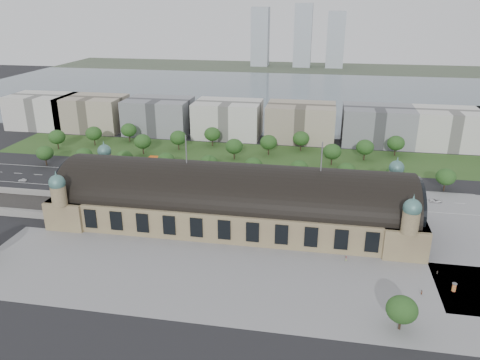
% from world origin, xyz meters
% --- Properties ---
extents(ground, '(900.00, 900.00, 0.00)m').
position_xyz_m(ground, '(0.00, 0.00, 0.00)').
color(ground, black).
rests_on(ground, ground).
extents(station, '(150.00, 48.40, 44.30)m').
position_xyz_m(station, '(0.00, 0.00, 10.28)').
color(station, '#97885E').
rests_on(station, ground).
extents(track_cutting, '(70.00, 24.00, 3.10)m').
position_xyz_m(track_cutting, '(-110.00, -2.21, 0.70)').
color(track_cutting, black).
rests_on(track_cutting, ground).
extents(plaza_south, '(190.00, 48.00, 0.12)m').
position_xyz_m(plaza_south, '(10.00, -44.00, 0.00)').
color(plaza_south, gray).
rests_on(plaza_south, ground).
extents(road_slab, '(260.00, 26.00, 0.10)m').
position_xyz_m(road_slab, '(-20.00, 38.00, 0.00)').
color(road_slab, black).
rests_on(road_slab, ground).
extents(grass_belt, '(300.00, 45.00, 0.10)m').
position_xyz_m(grass_belt, '(-15.00, 93.00, 0.00)').
color(grass_belt, '#305321').
rests_on(grass_belt, ground).
extents(petrol_station, '(14.00, 13.00, 5.05)m').
position_xyz_m(petrol_station, '(-53.91, 65.28, 2.95)').
color(petrol_station, '#DE520D').
rests_on(petrol_station, ground).
extents(lake, '(700.00, 320.00, 0.08)m').
position_xyz_m(lake, '(0.00, 298.00, 0.00)').
color(lake, slate).
rests_on(lake, ground).
extents(far_shore, '(700.00, 120.00, 0.14)m').
position_xyz_m(far_shore, '(0.00, 498.00, 0.00)').
color(far_shore, '#44513D').
rests_on(far_shore, ground).
extents(far_tower_left, '(24.00, 24.00, 80.00)m').
position_xyz_m(far_tower_left, '(-60.00, 508.00, 40.00)').
color(far_tower_left, '#9EA8B2').
rests_on(far_tower_left, ground).
extents(far_tower_mid, '(24.00, 24.00, 85.00)m').
position_xyz_m(far_tower_mid, '(0.00, 508.00, 42.50)').
color(far_tower_mid, '#9EA8B2').
rests_on(far_tower_mid, ground).
extents(far_tower_right, '(24.00, 24.00, 75.00)m').
position_xyz_m(far_tower_right, '(45.00, 508.00, 37.50)').
color(far_tower_right, '#9EA8B2').
rests_on(far_tower_right, ground).
extents(office_0, '(45.00, 32.00, 24.00)m').
position_xyz_m(office_0, '(-170.00, 133.00, 12.00)').
color(office_0, silver).
rests_on(office_0, ground).
extents(office_1, '(45.00, 32.00, 24.00)m').
position_xyz_m(office_1, '(-130.00, 133.00, 12.00)').
color(office_1, tan).
rests_on(office_1, ground).
extents(office_2, '(45.00, 32.00, 24.00)m').
position_xyz_m(office_2, '(-80.00, 133.00, 12.00)').
color(office_2, gray).
rests_on(office_2, ground).
extents(office_3, '(45.00, 32.00, 24.00)m').
position_xyz_m(office_3, '(-30.00, 133.00, 12.00)').
color(office_3, silver).
rests_on(office_3, ground).
extents(office_4, '(45.00, 32.00, 24.00)m').
position_xyz_m(office_4, '(20.00, 133.00, 12.00)').
color(office_4, tan).
rests_on(office_4, ground).
extents(office_5, '(45.00, 32.00, 24.00)m').
position_xyz_m(office_5, '(70.00, 133.00, 12.00)').
color(office_5, gray).
rests_on(office_5, ground).
extents(office_6, '(45.00, 32.00, 24.00)m').
position_xyz_m(office_6, '(115.00, 133.00, 12.00)').
color(office_6, silver).
rests_on(office_6, ground).
extents(tree_row_0, '(9.60, 9.60, 11.52)m').
position_xyz_m(tree_row_0, '(-120.00, 53.00, 7.43)').
color(tree_row_0, '#2D2116').
rests_on(tree_row_0, ground).
extents(tree_row_1, '(9.60, 9.60, 11.52)m').
position_xyz_m(tree_row_1, '(-96.00, 53.00, 7.43)').
color(tree_row_1, '#2D2116').
rests_on(tree_row_1, ground).
extents(tree_row_2, '(9.60, 9.60, 11.52)m').
position_xyz_m(tree_row_2, '(-72.00, 53.00, 7.43)').
color(tree_row_2, '#2D2116').
rests_on(tree_row_2, ground).
extents(tree_row_3, '(9.60, 9.60, 11.52)m').
position_xyz_m(tree_row_3, '(-48.00, 53.00, 7.43)').
color(tree_row_3, '#2D2116').
rests_on(tree_row_3, ground).
extents(tree_row_4, '(9.60, 9.60, 11.52)m').
position_xyz_m(tree_row_4, '(-24.00, 53.00, 7.43)').
color(tree_row_4, '#2D2116').
rests_on(tree_row_4, ground).
extents(tree_row_5, '(9.60, 9.60, 11.52)m').
position_xyz_m(tree_row_5, '(0.00, 53.00, 7.43)').
color(tree_row_5, '#2D2116').
rests_on(tree_row_5, ground).
extents(tree_row_6, '(9.60, 9.60, 11.52)m').
position_xyz_m(tree_row_6, '(24.00, 53.00, 7.43)').
color(tree_row_6, '#2D2116').
rests_on(tree_row_6, ground).
extents(tree_row_7, '(9.60, 9.60, 11.52)m').
position_xyz_m(tree_row_7, '(48.00, 53.00, 7.43)').
color(tree_row_7, '#2D2116').
rests_on(tree_row_7, ground).
extents(tree_row_8, '(9.60, 9.60, 11.52)m').
position_xyz_m(tree_row_8, '(72.00, 53.00, 7.43)').
color(tree_row_8, '#2D2116').
rests_on(tree_row_8, ground).
extents(tree_row_9, '(9.60, 9.60, 11.52)m').
position_xyz_m(tree_row_9, '(96.00, 53.00, 7.43)').
color(tree_row_9, '#2D2116').
rests_on(tree_row_9, ground).
extents(tree_belt_0, '(10.40, 10.40, 12.48)m').
position_xyz_m(tree_belt_0, '(-130.00, 83.00, 8.05)').
color(tree_belt_0, '#2D2116').
rests_on(tree_belt_0, ground).
extents(tree_belt_1, '(10.40, 10.40, 12.48)m').
position_xyz_m(tree_belt_1, '(-111.00, 95.00, 8.05)').
color(tree_belt_1, '#2D2116').
rests_on(tree_belt_1, ground).
extents(tree_belt_2, '(10.40, 10.40, 12.48)m').
position_xyz_m(tree_belt_2, '(-92.00, 107.00, 8.05)').
color(tree_belt_2, '#2D2116').
rests_on(tree_belt_2, ground).
extents(tree_belt_3, '(10.40, 10.40, 12.48)m').
position_xyz_m(tree_belt_3, '(-73.00, 83.00, 8.05)').
color(tree_belt_3, '#2D2116').
rests_on(tree_belt_3, ground).
extents(tree_belt_4, '(10.40, 10.40, 12.48)m').
position_xyz_m(tree_belt_4, '(-54.00, 95.00, 8.05)').
color(tree_belt_4, '#2D2116').
rests_on(tree_belt_4, ground).
extents(tree_belt_5, '(10.40, 10.40, 12.48)m').
position_xyz_m(tree_belt_5, '(-35.00, 107.00, 8.05)').
color(tree_belt_5, '#2D2116').
rests_on(tree_belt_5, ground).
extents(tree_belt_6, '(10.40, 10.40, 12.48)m').
position_xyz_m(tree_belt_6, '(-16.00, 83.00, 8.05)').
color(tree_belt_6, '#2D2116').
rests_on(tree_belt_6, ground).
extents(tree_belt_7, '(10.40, 10.40, 12.48)m').
position_xyz_m(tree_belt_7, '(3.00, 95.00, 8.05)').
color(tree_belt_7, '#2D2116').
rests_on(tree_belt_7, ground).
extents(tree_belt_8, '(10.40, 10.40, 12.48)m').
position_xyz_m(tree_belt_8, '(22.00, 107.00, 8.05)').
color(tree_belt_8, '#2D2116').
rests_on(tree_belt_8, ground).
extents(tree_belt_9, '(10.40, 10.40, 12.48)m').
position_xyz_m(tree_belt_9, '(41.00, 83.00, 8.05)').
color(tree_belt_9, '#2D2116').
rests_on(tree_belt_9, ground).
extents(tree_belt_10, '(10.40, 10.40, 12.48)m').
position_xyz_m(tree_belt_10, '(60.00, 95.00, 8.05)').
color(tree_belt_10, '#2D2116').
rests_on(tree_belt_10, ground).
extents(tree_belt_11, '(10.40, 10.40, 12.48)m').
position_xyz_m(tree_belt_11, '(79.00, 107.00, 8.05)').
color(tree_belt_11, '#2D2116').
rests_on(tree_belt_11, ground).
extents(tree_plaza_s, '(9.00, 9.00, 10.64)m').
position_xyz_m(tree_plaza_s, '(60.00, -60.00, 6.80)').
color(tree_plaza_s, '#2D2116').
rests_on(tree_plaza_s, ground).
extents(traffic_car_0, '(4.48, 2.16, 1.48)m').
position_xyz_m(traffic_car_0, '(-118.23, 27.55, 0.74)').
color(traffic_car_0, silver).
rests_on(traffic_car_0, ground).
extents(traffic_car_1, '(5.07, 2.04, 1.64)m').
position_xyz_m(traffic_car_1, '(-77.57, 47.48, 0.82)').
color(traffic_car_1, gray).
rests_on(traffic_car_1, ground).
extents(traffic_car_2, '(4.85, 2.37, 1.33)m').
position_xyz_m(traffic_car_2, '(-70.06, 34.91, 0.66)').
color(traffic_car_2, black).
rests_on(traffic_car_2, ground).
extents(traffic_car_4, '(4.91, 2.15, 1.65)m').
position_xyz_m(traffic_car_4, '(6.42, 27.98, 0.82)').
color(traffic_car_4, '#192148').
rests_on(traffic_car_4, ground).
extents(traffic_car_5, '(4.42, 1.83, 1.42)m').
position_xyz_m(traffic_car_5, '(30.16, 39.74, 0.71)').
color(traffic_car_5, '#585B60').
rests_on(traffic_car_5, ground).
extents(traffic_car_6, '(5.61, 2.71, 1.54)m').
position_xyz_m(traffic_car_6, '(88.97, 37.61, 0.77)').
color(traffic_car_6, white).
rests_on(traffic_car_6, ground).
extents(parked_car_0, '(4.82, 3.06, 1.50)m').
position_xyz_m(parked_car_0, '(-65.54, 21.00, 0.75)').
color(parked_car_0, black).
rests_on(parked_car_0, ground).
extents(parked_car_1, '(6.00, 5.09, 1.53)m').
position_xyz_m(parked_car_1, '(-50.43, 23.41, 0.76)').
color(parked_car_1, maroon).
rests_on(parked_car_1, ground).
extents(parked_car_2, '(5.45, 4.70, 1.50)m').
position_xyz_m(parked_car_2, '(-47.62, 25.00, 0.75)').
color(parked_car_2, '#182845').
rests_on(parked_car_2, ground).
extents(parked_car_3, '(4.12, 3.70, 1.35)m').
position_xyz_m(parked_car_3, '(-55.47, 21.00, 0.68)').
color(parked_car_3, slate).
rests_on(parked_car_3, ground).
extents(parked_car_4, '(4.83, 4.19, 1.58)m').
position_xyz_m(parked_car_4, '(-35.81, 23.36, 0.79)').
color(parked_car_4, silver).
rests_on(parked_car_4, ground).
extents(parked_car_5, '(5.34, 4.58, 1.36)m').
position_xyz_m(parked_car_5, '(-25.29, 21.00, 0.68)').
color(parked_car_5, '#9A9FA3').
rests_on(parked_car_5, ground).
extents(parked_car_6, '(5.04, 4.33, 1.39)m').
position_xyz_m(parked_car_6, '(-27.89, 25.00, 0.69)').
color(parked_car_6, black).
rests_on(parked_car_6, ground).
extents(bus_west, '(10.92, 3.06, 3.01)m').
position_xyz_m(bus_west, '(-11.12, 31.88, 1.51)').
color(bus_west, '#B3411C').
rests_on(bus_west, ground).
extents(bus_mid, '(12.85, 3.15, 3.57)m').
position_xyz_m(bus_mid, '(-0.06, 30.09, 1.79)').
color(bus_mid, beige).
rests_on(bus_mid, ground).
extents(bus_east, '(11.89, 2.93, 3.30)m').
position_xyz_m(bus_east, '(36.77, 27.00, 1.65)').
color(bus_east, silver).
rests_on(bus_east, ground).
extents(advertising_column, '(1.57, 1.57, 2.98)m').
position_xyz_m(advertising_column, '(80.00, -37.25, 1.55)').
color(advertising_column, red).
rests_on(advertising_column, ground).
extents(pedestrian_0, '(1.00, 0.67, 1.89)m').
position_xyz_m(pedestrian_0, '(46.07, -24.13, 0.95)').
color(pedestrian_0, gray).
rests_on(pedestrian_0, ground).
extents(pedestrian_1, '(0.75, 0.80, 1.83)m').
position_xyz_m(pedestrian_1, '(69.33, -41.37, 0.92)').
color(pedestrian_1, gray).
rests_on(pedestrian_1, ground).
extents(pedestrian_2, '(0.80, 0.85, 1.53)m').
position_xyz_m(pedestrian_2, '(76.87, -27.54, 0.76)').
color(pedestrian_2, gray).
rests_on(pedestrian_2, ground).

